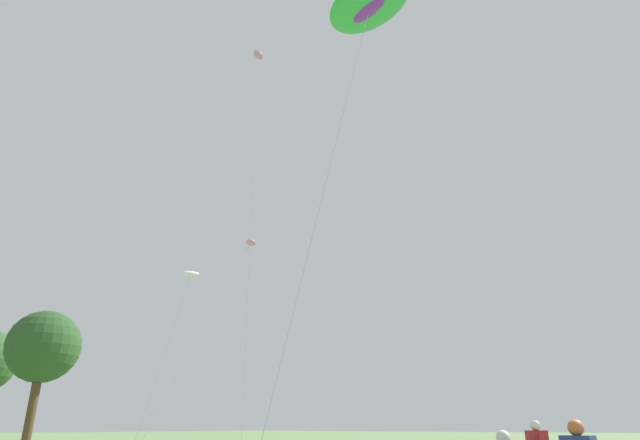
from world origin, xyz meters
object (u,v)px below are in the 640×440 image
at_px(small_kite_delta_white, 190,276).
at_px(tree_broad_distant, 44,347).
at_px(big_show_kite, 372,1).
at_px(small_kite_stunt_black, 258,65).
at_px(small_kite_box_yellow, 248,248).

xyz_separation_m(small_kite_delta_white, tree_broad_distant, (8.27, 28.99, 0.38)).
bearing_deg(big_show_kite, small_kite_delta_white, 16.50).
height_order(big_show_kite, small_kite_delta_white, big_show_kite).
xyz_separation_m(big_show_kite, small_kite_stunt_black, (3.57, 9.87, 3.78)).
xyz_separation_m(small_kite_box_yellow, tree_broad_distant, (8.47, 32.56, -0.11)).
bearing_deg(small_kite_box_yellow, big_show_kite, -125.78).
bearing_deg(small_kite_box_yellow, small_kite_delta_white, 45.49).
xyz_separation_m(small_kite_delta_white, small_kite_box_yellow, (-0.19, -3.57, 0.49)).
bearing_deg(small_kite_box_yellow, small_kite_stunt_black, 3.96).
height_order(big_show_kite, small_kite_box_yellow, big_show_kite).
distance_m(big_show_kite, tree_broad_distant, 40.18).
bearing_deg(big_show_kite, small_kite_stunt_black, -5.69).
xyz_separation_m(big_show_kite, small_kite_box_yellow, (-0.56, 5.68, -9.36)).
distance_m(small_kite_stunt_black, tree_broad_distant, 31.61).
height_order(big_show_kite, small_kite_stunt_black, small_kite_stunt_black).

